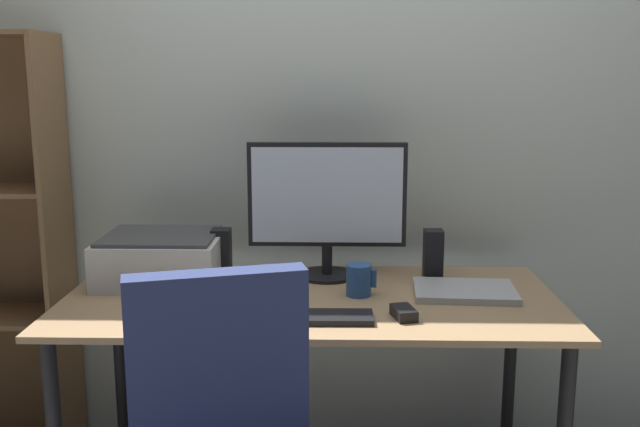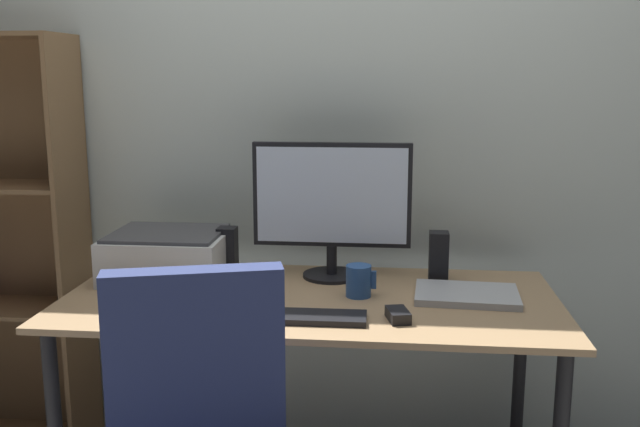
{
  "view_description": "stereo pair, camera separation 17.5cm",
  "coord_description": "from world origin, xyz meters",
  "px_view_note": "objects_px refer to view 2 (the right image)",
  "views": [
    {
      "loc": [
        0.08,
        -2.15,
        1.43
      ],
      "look_at": [
        0.03,
        0.02,
        1.0
      ],
      "focal_mm": 39.81,
      "sensor_mm": 36.0,
      "label": 1
    },
    {
      "loc": [
        0.25,
        -2.14,
        1.43
      ],
      "look_at": [
        0.03,
        0.02,
        1.0
      ],
      "focal_mm": 39.81,
      "sensor_mm": 36.0,
      "label": 2
    }
  ],
  "objects_px": {
    "monitor": "(332,202)",
    "speaker_right": "(439,257)",
    "keyboard": "(316,317)",
    "speaker_left": "(228,251)",
    "coffee_mug": "(359,281)",
    "desk": "(310,321)",
    "printer": "(168,255)",
    "laptop": "(467,295)",
    "mouse": "(398,315)"
  },
  "relations": [
    {
      "from": "laptop",
      "to": "speaker_left",
      "type": "height_order",
      "value": "speaker_left"
    },
    {
      "from": "speaker_left",
      "to": "coffee_mug",
      "type": "bearing_deg",
      "value": -23.07
    },
    {
      "from": "monitor",
      "to": "laptop",
      "type": "distance_m",
      "value": 0.55
    },
    {
      "from": "mouse",
      "to": "speaker_left",
      "type": "xyz_separation_m",
      "value": [
        -0.59,
        0.41,
        0.07
      ]
    },
    {
      "from": "laptop",
      "to": "speaker_right",
      "type": "bearing_deg",
      "value": 116.99
    },
    {
      "from": "monitor",
      "to": "keyboard",
      "type": "distance_m",
      "value": 0.51
    },
    {
      "from": "desk",
      "to": "mouse",
      "type": "bearing_deg",
      "value": -35.28
    },
    {
      "from": "keyboard",
      "to": "speaker_right",
      "type": "xyz_separation_m",
      "value": [
        0.37,
        0.44,
        0.08
      ]
    },
    {
      "from": "coffee_mug",
      "to": "speaker_left",
      "type": "distance_m",
      "value": 0.51
    },
    {
      "from": "mouse",
      "to": "speaker_right",
      "type": "distance_m",
      "value": 0.44
    },
    {
      "from": "mouse",
      "to": "printer",
      "type": "relative_size",
      "value": 0.24
    },
    {
      "from": "desk",
      "to": "speaker_right",
      "type": "height_order",
      "value": "speaker_right"
    },
    {
      "from": "desk",
      "to": "mouse",
      "type": "xyz_separation_m",
      "value": [
        0.28,
        -0.2,
        0.1
      ]
    },
    {
      "from": "laptop",
      "to": "printer",
      "type": "xyz_separation_m",
      "value": [
        -1.01,
        0.13,
        0.07
      ]
    },
    {
      "from": "coffee_mug",
      "to": "speaker_right",
      "type": "height_order",
      "value": "speaker_right"
    },
    {
      "from": "printer",
      "to": "desk",
      "type": "bearing_deg",
      "value": -18.16
    },
    {
      "from": "mouse",
      "to": "printer",
      "type": "xyz_separation_m",
      "value": [
        -0.79,
        0.36,
        0.06
      ]
    },
    {
      "from": "desk",
      "to": "coffee_mug",
      "type": "bearing_deg",
      "value": 6.92
    },
    {
      "from": "monitor",
      "to": "speaker_right",
      "type": "distance_m",
      "value": 0.41
    },
    {
      "from": "monitor",
      "to": "laptop",
      "type": "xyz_separation_m",
      "value": [
        0.44,
        -0.19,
        -0.26
      ]
    },
    {
      "from": "speaker_right",
      "to": "mouse",
      "type": "bearing_deg",
      "value": -108.45
    },
    {
      "from": "keyboard",
      "to": "mouse",
      "type": "height_order",
      "value": "mouse"
    },
    {
      "from": "monitor",
      "to": "mouse",
      "type": "xyz_separation_m",
      "value": [
        0.23,
        -0.42,
        -0.25
      ]
    },
    {
      "from": "speaker_right",
      "to": "speaker_left",
      "type": "bearing_deg",
      "value": 180.0
    },
    {
      "from": "speaker_left",
      "to": "printer",
      "type": "xyz_separation_m",
      "value": [
        -0.2,
        -0.05,
        -0.0
      ]
    },
    {
      "from": "monitor",
      "to": "coffee_mug",
      "type": "height_order",
      "value": "monitor"
    },
    {
      "from": "monitor",
      "to": "desk",
      "type": "bearing_deg",
      "value": -102.14
    },
    {
      "from": "desk",
      "to": "printer",
      "type": "bearing_deg",
      "value": 161.84
    },
    {
      "from": "desk",
      "to": "speaker_left",
      "type": "relative_size",
      "value": 9.19
    },
    {
      "from": "keyboard",
      "to": "speaker_left",
      "type": "relative_size",
      "value": 1.71
    },
    {
      "from": "keyboard",
      "to": "printer",
      "type": "xyz_separation_m",
      "value": [
        -0.56,
        0.39,
        0.07
      ]
    },
    {
      "from": "monitor",
      "to": "coffee_mug",
      "type": "distance_m",
      "value": 0.32
    },
    {
      "from": "laptop",
      "to": "speaker_left",
      "type": "distance_m",
      "value": 0.83
    },
    {
      "from": "desk",
      "to": "laptop",
      "type": "distance_m",
      "value": 0.5
    },
    {
      "from": "laptop",
      "to": "speaker_left",
      "type": "xyz_separation_m",
      "value": [
        -0.81,
        0.18,
        0.07
      ]
    },
    {
      "from": "desk",
      "to": "laptop",
      "type": "relative_size",
      "value": 4.88
    },
    {
      "from": "keyboard",
      "to": "coffee_mug",
      "type": "xyz_separation_m",
      "value": [
        0.11,
        0.24,
        0.04
      ]
    },
    {
      "from": "coffee_mug",
      "to": "speaker_left",
      "type": "relative_size",
      "value": 0.59
    },
    {
      "from": "mouse",
      "to": "speaker_left",
      "type": "bearing_deg",
      "value": 131.11
    },
    {
      "from": "coffee_mug",
      "to": "laptop",
      "type": "distance_m",
      "value": 0.34
    },
    {
      "from": "keyboard",
      "to": "printer",
      "type": "height_order",
      "value": "printer"
    },
    {
      "from": "printer",
      "to": "mouse",
      "type": "bearing_deg",
      "value": -24.72
    },
    {
      "from": "desk",
      "to": "keyboard",
      "type": "relative_size",
      "value": 5.39
    },
    {
      "from": "coffee_mug",
      "to": "laptop",
      "type": "xyz_separation_m",
      "value": [
        0.34,
        0.02,
        -0.04
      ]
    },
    {
      "from": "monitor",
      "to": "laptop",
      "type": "bearing_deg",
      "value": -23.22
    },
    {
      "from": "speaker_left",
      "to": "laptop",
      "type": "bearing_deg",
      "value": -12.72
    },
    {
      "from": "speaker_left",
      "to": "speaker_right",
      "type": "distance_m",
      "value": 0.73
    },
    {
      "from": "desk",
      "to": "mouse",
      "type": "distance_m",
      "value": 0.35
    },
    {
      "from": "desk",
      "to": "speaker_left",
      "type": "distance_m",
      "value": 0.42
    },
    {
      "from": "mouse",
      "to": "coffee_mug",
      "type": "bearing_deg",
      "value": 105.91
    }
  ]
}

